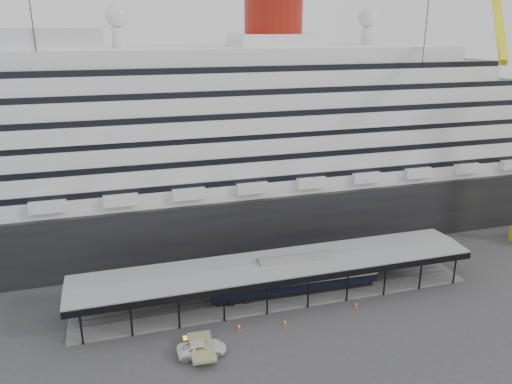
{
  "coord_description": "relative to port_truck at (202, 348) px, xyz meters",
  "views": [
    {
      "loc": [
        -20.72,
        -53.71,
        36.04
      ],
      "look_at": [
        -2.29,
        8.0,
        14.68
      ],
      "focal_mm": 35.0,
      "sensor_mm": 36.0,
      "label": 1
    }
  ],
  "objects": [
    {
      "name": "ground",
      "position": [
        12.74,
        5.08,
        -0.79
      ],
      "size": [
        200.0,
        200.0,
        0.0
      ],
      "primitive_type": "plane",
      "color": "#38383A",
      "rests_on": "ground"
    },
    {
      "name": "pullman_carriage",
      "position": [
        15.29,
        10.08,
        2.06
      ],
      "size": [
        24.16,
        3.9,
        23.63
      ],
      "rotation": [
        0.0,
        0.0,
        -0.03
      ],
      "color": "black",
      "rests_on": "ground"
    },
    {
      "name": "cruise_ship",
      "position": [
        12.79,
        37.08,
        17.56
      ],
      "size": [
        130.0,
        30.0,
        43.9
      ],
      "color": "black",
      "rests_on": "ground"
    },
    {
      "name": "traffic_cone_right",
      "position": [
        21.91,
        4.13,
        -0.43
      ],
      "size": [
        0.41,
        0.41,
        0.73
      ],
      "rotation": [
        0.0,
        0.0,
        -0.1
      ],
      "color": "#E74D0C",
      "rests_on": "ground"
    },
    {
      "name": "traffic_cone_mid",
      "position": [
        11.25,
        2.81,
        -0.4
      ],
      "size": [
        0.47,
        0.47,
        0.79
      ],
      "rotation": [
        0.0,
        0.0,
        0.17
      ],
      "color": "#F6570D",
      "rests_on": "ground"
    },
    {
      "name": "traffic_cone_left",
      "position": [
        5.37,
        3.54,
        -0.38
      ],
      "size": [
        0.52,
        0.52,
        0.81
      ],
      "rotation": [
        0.0,
        0.0,
        0.29
      ],
      "color": "#EB3D0D",
      "rests_on": "ground"
    },
    {
      "name": "port_truck",
      "position": [
        0.0,
        0.0,
        0.0
      ],
      "size": [
        5.8,
        2.89,
        1.58
      ],
      "primitive_type": "imported",
      "rotation": [
        0.0,
        0.0,
        1.52
      ],
      "color": "white",
      "rests_on": "ground"
    },
    {
      "name": "platform_canopy",
      "position": [
        12.74,
        10.08,
        1.57
      ],
      "size": [
        56.0,
        9.18,
        5.3
      ],
      "color": "slate",
      "rests_on": "ground"
    }
  ]
}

